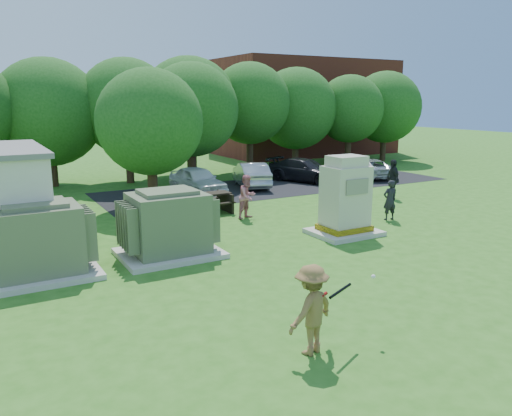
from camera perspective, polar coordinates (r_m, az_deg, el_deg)
ground at (r=13.29m, az=8.66°, el=-8.73°), size 120.00×120.00×0.00m
brick_building at (r=44.83m, az=5.59°, el=11.37°), size 15.00×8.00×8.00m
parking_strip at (r=27.89m, az=2.86°, el=2.57°), size 20.00×6.00×0.01m
transformer_left at (r=14.72m, az=-23.66°, el=-3.58°), size 3.00×2.40×2.07m
transformer_right at (r=15.49m, az=-9.97°, el=-1.95°), size 3.00×2.40×2.07m
generator_cabinet at (r=17.89m, az=10.16°, el=0.84°), size 2.32×1.89×2.82m
picnic_table at (r=21.16m, az=-5.65°, el=0.83°), size 2.01×1.51×0.86m
batter at (r=9.61m, az=6.32°, el=-11.48°), size 1.27×0.95×1.76m
person_by_generator at (r=20.52m, az=15.04°, el=0.87°), size 0.64×0.47×1.62m
person_at_picnic at (r=20.08m, az=-0.98°, el=1.29°), size 1.05×0.93×1.78m
person_walking_right at (r=25.02m, az=15.35°, el=3.21°), size 0.80×1.21×1.91m
car_white at (r=25.55m, az=-6.69°, el=3.16°), size 1.97×4.19×1.39m
car_silver_a at (r=27.41m, az=-0.54°, el=3.84°), size 2.61×4.37×1.36m
car_dark at (r=29.31m, az=5.65°, el=4.31°), size 3.62×4.96×1.33m
car_silver_b at (r=31.45m, az=12.66°, el=4.47°), size 2.96×4.56×1.17m
batting_equipment at (r=9.87m, az=9.89°, el=-9.11°), size 1.44×0.41×0.19m
tree_row at (r=29.75m, az=-11.15°, el=11.01°), size 41.30×13.30×7.30m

